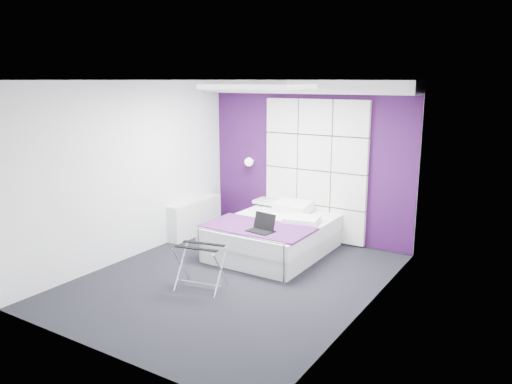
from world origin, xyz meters
TOP-DOWN VIEW (x-y plane):
  - floor at (0.00, 0.00)m, footprint 4.40×4.40m
  - ceiling at (0.00, 0.00)m, footprint 4.40×4.40m
  - wall_back at (0.00, 2.20)m, footprint 3.60×0.00m
  - wall_left at (-1.80, 0.00)m, footprint 0.00×4.40m
  - wall_right at (1.80, 0.00)m, footprint 0.00×4.40m
  - accent_wall at (0.00, 2.19)m, footprint 3.58×0.02m
  - soffit at (0.00, 1.95)m, footprint 3.58×0.50m
  - headboard at (0.15, 2.14)m, footprint 1.80×0.08m
  - skylight at (0.00, 0.60)m, footprint 1.36×0.86m
  - wall_lamp at (-1.05, 2.06)m, footprint 0.15×0.15m
  - radiator at (-1.69, 1.30)m, footprint 0.22×1.20m
  - bed at (-0.07, 1.19)m, footprint 1.57×1.89m
  - nightstand at (-0.64, 2.02)m, footprint 0.47×0.36m
  - luggage_rack at (-0.18, -0.46)m, footprint 0.58×0.43m
  - laptop at (0.09, 0.59)m, footprint 0.36×0.25m

SIDE VIEW (x-z plane):
  - floor at x=0.00m, z-range 0.00..0.00m
  - bed at x=-0.07m, z-range -0.05..0.62m
  - luggage_rack at x=-0.18m, z-range 0.00..0.57m
  - radiator at x=-1.69m, z-range 0.00..0.60m
  - nightstand at x=-0.64m, z-range 0.54..0.60m
  - laptop at x=0.09m, z-range 0.46..0.72m
  - headboard at x=0.15m, z-range 0.02..2.32m
  - wall_lamp at x=-1.05m, z-range 1.15..1.29m
  - wall_left at x=-1.80m, z-range -0.90..3.50m
  - wall_right at x=1.80m, z-range -0.90..3.50m
  - accent_wall at x=0.00m, z-range 0.01..2.59m
  - wall_back at x=0.00m, z-range -0.50..3.10m
  - soffit at x=0.00m, z-range 2.40..2.60m
  - skylight at x=0.00m, z-range 2.49..2.61m
  - ceiling at x=0.00m, z-range 2.60..2.60m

